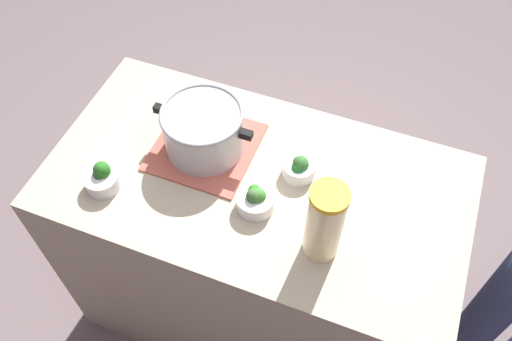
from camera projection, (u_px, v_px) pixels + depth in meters
The scene contains 8 objects.
ground_plane at pixel (256, 303), 2.39m from camera, with size 8.00×8.00×0.00m, color slate.
counter_slab at pixel (256, 253), 2.01m from camera, with size 1.29×0.69×0.94m, color #B1A58B.
dish_cloth at pixel (205, 147), 1.71m from camera, with size 0.31×0.31×0.01m, color #B55A4B.
cooking_pot at pixel (203, 129), 1.64m from camera, with size 0.32×0.25×0.16m.
lemonade_pitcher at pixel (325, 223), 1.39m from camera, with size 0.10×0.10×0.27m.
broccoli_bowl_front at pixel (255, 200), 1.55m from camera, with size 0.11×0.11×0.08m.
broccoli_bowl_center at pixel (102, 178), 1.60m from camera, with size 0.11×0.11×0.09m.
broccoli_bowl_back at pixel (299, 168), 1.62m from camera, with size 0.10×0.10×0.08m.
Camera 1 is at (0.34, -0.89, 2.27)m, focal length 37.80 mm.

